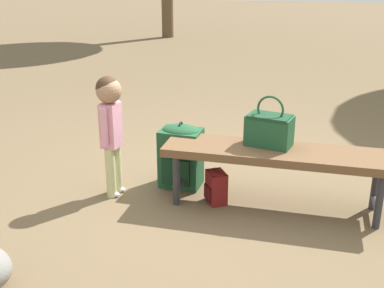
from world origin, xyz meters
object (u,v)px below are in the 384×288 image
at_px(child_standing, 110,118).
at_px(backpack_large, 181,154).
at_px(park_bench, 276,157).
at_px(handbag, 269,129).
at_px(backpack_small, 216,185).

distance_m(child_standing, backpack_large, 0.64).
relative_size(park_bench, child_standing, 1.73).
bearing_deg(backpack_large, handbag, 169.84).
bearing_deg(park_bench, backpack_small, 5.26).
xyz_separation_m(child_standing, backpack_small, (-0.79, -0.06, -0.48)).
distance_m(park_bench, backpack_small, 0.49).
height_order(child_standing, backpack_large, child_standing).
height_order(handbag, backpack_small, handbag).
relative_size(park_bench, backpack_large, 2.99).
distance_m(park_bench, child_standing, 1.24).
bearing_deg(backpack_small, backpack_large, -34.11).
xyz_separation_m(park_bench, child_standing, (1.21, 0.09, 0.22)).
height_order(park_bench, child_standing, child_standing).
height_order(park_bench, handbag, handbag).
relative_size(child_standing, backpack_small, 3.31).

